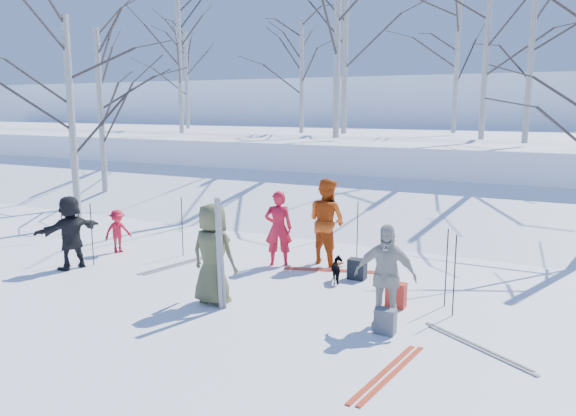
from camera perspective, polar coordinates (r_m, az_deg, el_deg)
The scene contains 38 objects.
ground at distance 10.40m, azimuth -3.79°, elevation -8.40°, with size 120.00×120.00×0.00m, color white.
snow_ramp at distance 16.56m, azimuth 8.67°, elevation -0.87°, with size 70.00×9.50×1.40m, color white.
snow_plateau at distance 26.05m, azimuth 15.72°, elevation 4.82°, with size 70.00×18.00×2.20m, color white.
far_hill at distance 46.74m, azimuth 20.96°, elevation 8.04°, with size 90.00×30.00×6.00m, color white.
skier_olive_center at distance 9.60m, azimuth -7.64°, elevation -4.64°, with size 0.85×0.55×1.74m, color #4D4E2F.
skier_red_north at distance 11.81m, azimuth -0.98°, elevation -2.07°, with size 0.58×0.38×1.60m, color red.
skier_redor_behind at distance 11.97m, azimuth 3.95°, elevation -1.33°, with size 0.89×0.70×1.84m, color #BD460E.
skier_red_seated at distance 13.46m, azimuth -16.91°, elevation -2.28°, with size 0.64×0.37×1.00m, color red.
skier_cream_east at distance 8.65m, azimuth 9.85°, elevation -6.83°, with size 0.94×0.39×1.61m, color beige.
skier_grey_west at distance 12.41m, azimuth -21.22°, elevation -2.31°, with size 1.42×0.45×1.54m, color black.
dog at distance 10.84m, azimuth 5.12°, elevation -6.30°, with size 0.26×0.56×0.48m, color black.
upright_ski_left at distance 9.23m, azimuth -7.03°, elevation -4.73°, with size 0.07×0.02×1.90m, color silver.
upright_ski_right at distance 9.22m, azimuth -6.79°, elevation -4.73°, with size 0.07×0.02×1.90m, color silver.
ski_pair_a at distance 8.52m, azimuth 18.63°, elevation -13.21°, with size 1.70×1.20×0.02m, color silver, non-canonical shape.
ski_pair_b at distance 11.63m, azimuth 4.46°, elevation -6.32°, with size 1.87×0.75×0.02m, color #BA341A, non-canonical shape.
ski_pair_c at distance 12.22m, azimuth -11.15°, elevation -5.65°, with size 0.60×1.90×0.02m, color silver, non-canonical shape.
ski_pair_d at distance 7.49m, azimuth 10.13°, elevation -16.21°, with size 0.45×1.91×0.02m, color #BA341A, non-canonical shape.
ski_pole_a at distance 12.52m, azimuth -19.30°, elevation -2.55°, with size 0.02×0.02×1.34m, color black.
ski_pole_b at distance 9.38m, azimuth 16.55°, elevation -6.62°, with size 0.02×0.02×1.34m, color black.
ski_pole_c at distance 12.11m, azimuth 3.20°, elevation -2.39°, with size 0.02×0.02×1.34m, color black.
ski_pole_d at distance 12.88m, azimuth -20.42°, elevation -2.27°, with size 0.02×0.02×1.34m, color black.
ski_pole_e at distance 12.78m, azimuth -10.70°, elevation -1.88°, with size 0.02×0.02×1.34m, color black.
ski_pole_f at distance 9.78m, azimuth 15.79°, elevation -5.88°, with size 0.02×0.02×1.34m, color black.
ski_pole_g at distance 12.09m, azimuth 7.05°, elevation -2.48°, with size 0.02×0.02×1.34m, color black.
ski_pole_h at distance 12.39m, azimuth -21.86°, elevation -2.85°, with size 0.02×0.02×1.34m, color black.
backpack_red at distance 9.69m, azimuth 10.92°, elevation -8.68°, with size 0.32×0.22×0.42m, color red.
backpack_grey at distance 8.60m, azimuth 9.86°, elevation -11.27°, with size 0.30×0.20×0.38m, color #585B5F.
backpack_dark at distance 11.08m, azimuth 7.04°, elevation -6.17°, with size 0.34×0.24×0.40m, color black.
birch_plateau_a at distance 24.23m, azimuth -10.97°, elevation 14.37°, with size 4.68×4.68×5.82m, color silver, non-canonical shape.
birch_plateau_b at distance 20.54m, azimuth 19.51°, elevation 15.07°, with size 4.85×4.85×6.07m, color silver, non-canonical shape.
birch_plateau_c at distance 28.93m, azimuth -10.26°, elevation 12.62°, with size 3.91×3.91×4.73m, color silver, non-canonical shape.
birch_plateau_d at distance 23.57m, azimuth 5.83°, elevation 16.66°, with size 5.85×5.85×7.49m, color silver, non-canonical shape.
birch_plateau_g at distance 25.10m, azimuth 16.77°, elevation 13.85°, with size 4.60×4.60×5.71m, color silver, non-canonical shape.
birch_plateau_h at distance 18.84m, azimuth 23.47°, elevation 14.37°, with size 4.42×4.42×5.46m, color silver, non-canonical shape.
birch_plateau_j at distance 20.61m, azimuth 5.05°, elevation 18.30°, with size 6.20×6.20×8.00m, color silver, non-canonical shape.
birch_plateau_k at distance 24.02m, azimuth 1.40°, elevation 13.14°, with size 3.83×3.83×4.61m, color silver, non-canonical shape.
birch_edge_a at distance 16.48m, azimuth -21.11°, elevation 7.97°, with size 4.59×4.59×5.70m, color silver, non-canonical shape.
birch_edge_d at distance 19.96m, azimuth -18.45°, elevation 8.64°, with size 4.69×4.69×5.84m, color silver, non-canonical shape.
Camera 1 is at (5.06, -8.44, 3.34)m, focal length 35.00 mm.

